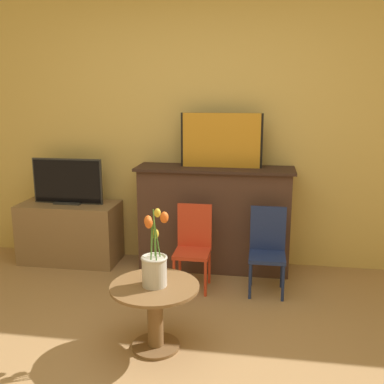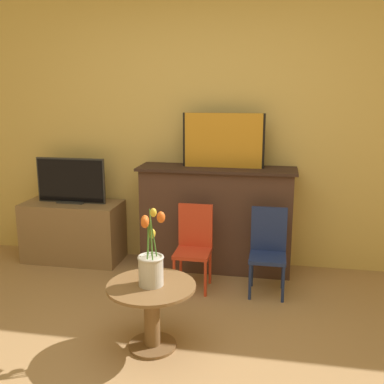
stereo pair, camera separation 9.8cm
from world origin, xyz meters
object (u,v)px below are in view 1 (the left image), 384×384
object	(u,v)px
painting	(221,140)
chair_blue	(267,246)
tv_monitor	(67,182)
vase_tulips	(154,264)
chair_red	(193,243)

from	to	relation	value
painting	chair_blue	bearing A→B (deg)	-44.87
painting	tv_monitor	distance (m)	1.51
chair_blue	tv_monitor	bearing A→B (deg)	168.72
painting	vase_tulips	size ratio (longest dim) A/B	1.40
painting	chair_blue	world-z (taller)	painting
tv_monitor	chair_blue	bearing A→B (deg)	-11.28
chair_red	chair_blue	bearing A→B (deg)	1.04
tv_monitor	chair_blue	world-z (taller)	tv_monitor
chair_blue	vase_tulips	world-z (taller)	vase_tulips
vase_tulips	chair_blue	bearing A→B (deg)	54.30
tv_monitor	vase_tulips	world-z (taller)	tv_monitor
chair_red	chair_blue	world-z (taller)	same
tv_monitor	chair_blue	size ratio (longest dim) A/B	0.97
chair_red	painting	bearing A→B (deg)	67.55
tv_monitor	painting	bearing A→B (deg)	2.17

